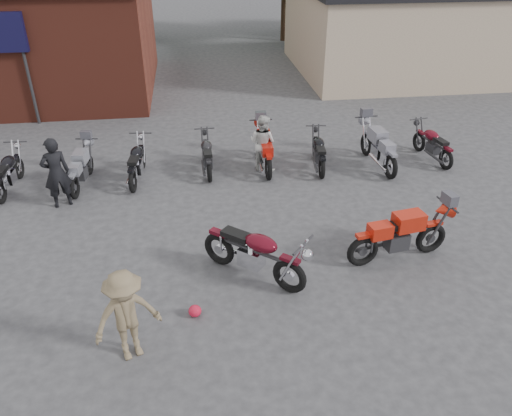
{
  "coord_description": "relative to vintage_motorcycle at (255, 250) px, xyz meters",
  "views": [
    {
      "loc": [
        -1.51,
        -7.14,
        6.07
      ],
      "look_at": [
        -0.32,
        1.66,
        0.9
      ],
      "focal_mm": 35.0,
      "sensor_mm": 36.0,
      "label": 1
    }
  ],
  "objects": [
    {
      "name": "row_bike_1",
      "position": [
        -3.94,
        4.48,
        -0.11
      ],
      "size": [
        0.81,
        1.91,
        1.08
      ],
      "primitive_type": null,
      "rotation": [
        0.0,
        0.0,
        1.47
      ],
      "color": "gray",
      "rests_on": "ground"
    },
    {
      "name": "row_bike_7",
      "position": [
        5.77,
        4.81,
        -0.11
      ],
      "size": [
        0.89,
        1.91,
        1.06
      ],
      "primitive_type": null,
      "rotation": [
        0.0,
        0.0,
        1.73
      ],
      "color": "#5B0B18",
      "rests_on": "ground"
    },
    {
      "name": "row_bike_3",
      "position": [
        -0.67,
        4.91,
        -0.12
      ],
      "size": [
        0.64,
        1.81,
        1.04
      ],
      "primitive_type": null,
      "rotation": [
        0.0,
        0.0,
        1.59
      ],
      "color": "black",
      "rests_on": "ground"
    },
    {
      "name": "stucco_building",
      "position": [
        9.0,
        14.48,
        1.1
      ],
      "size": [
        10.0,
        8.0,
        3.5
      ],
      "primitive_type": "cube",
      "color": "gray",
      "rests_on": "ground"
    },
    {
      "name": "vintage_motorcycle",
      "position": [
        0.0,
        0.0,
        0.0
      ],
      "size": [
        2.17,
        2.0,
        1.29
      ],
      "primitive_type": null,
      "rotation": [
        0.0,
        0.0,
        -0.71
      ],
      "color": "#540A17",
      "rests_on": "ground"
    },
    {
      "name": "person_dark",
      "position": [
        -4.28,
        3.44,
        0.23
      ],
      "size": [
        0.75,
        0.63,
        1.75
      ],
      "primitive_type": "imported",
      "rotation": [
        0.0,
        0.0,
        3.53
      ],
      "color": "black",
      "rests_on": "ground"
    },
    {
      "name": "row_bike_6",
      "position": [
        4.07,
        4.6,
        -0.02
      ],
      "size": [
        0.9,
        2.21,
        1.25
      ],
      "primitive_type": null,
      "rotation": [
        0.0,
        0.0,
        1.66
      ],
      "color": "gray",
      "rests_on": "ground"
    },
    {
      "name": "ground",
      "position": [
        0.5,
        -0.52,
        -0.65
      ],
      "size": [
        90.0,
        90.0,
        0.0
      ],
      "primitive_type": "plane",
      "color": "#363739"
    },
    {
      "name": "row_bike_2",
      "position": [
        -2.53,
        4.63,
        -0.09
      ],
      "size": [
        0.82,
        1.95,
        1.1
      ],
      "primitive_type": null,
      "rotation": [
        0.0,
        0.0,
        1.47
      ],
      "color": "black",
      "rests_on": "ground"
    },
    {
      "name": "person_tan",
      "position": [
        -2.2,
        -1.71,
        0.17
      ],
      "size": [
        1.2,
        0.96,
        1.62
      ],
      "primitive_type": "imported",
      "rotation": [
        0.0,
        0.0,
        0.4
      ],
      "color": "#77664A",
      "rests_on": "ground"
    },
    {
      "name": "row_bike_0",
      "position": [
        -5.73,
        4.47,
        -0.1
      ],
      "size": [
        0.71,
        1.91,
        1.09
      ],
      "primitive_type": null,
      "rotation": [
        0.0,
        0.0,
        1.52
      ],
      "color": "black",
      "rests_on": "ground"
    },
    {
      "name": "row_bike_5",
      "position": [
        2.41,
        4.71,
        -0.12
      ],
      "size": [
        0.78,
        1.86,
        1.05
      ],
      "primitive_type": null,
      "rotation": [
        0.0,
        0.0,
        1.47
      ],
      "color": "black",
      "rests_on": "ground"
    },
    {
      "name": "helmet",
      "position": [
        -1.19,
        -0.93,
        -0.54
      ],
      "size": [
        0.24,
        0.24,
        0.21
      ],
      "primitive_type": "ellipsoid",
      "rotation": [
        0.0,
        0.0,
        -0.06
      ],
      "color": "red",
      "rests_on": "ground"
    },
    {
      "name": "person_light",
      "position": [
        0.84,
        4.8,
        0.14
      ],
      "size": [
        0.97,
        0.94,
        1.57
      ],
      "primitive_type": "imported",
      "rotation": [
        0.0,
        0.0,
        2.44
      ],
      "color": "silver",
      "rests_on": "ground"
    },
    {
      "name": "row_bike_4",
      "position": [
        0.93,
        4.93,
        -0.05
      ],
      "size": [
        0.72,
        2.07,
        1.19
      ],
      "primitive_type": null,
      "rotation": [
        0.0,
        0.0,
        1.55
      ],
      "color": "#B61A0F",
      "rests_on": "ground"
    },
    {
      "name": "sportbike",
      "position": [
        2.99,
        0.25,
        -0.02
      ],
      "size": [
        2.24,
        1.06,
        1.25
      ],
      "primitive_type": null,
      "rotation": [
        0.0,
        0.0,
        0.17
      ],
      "color": "red",
      "rests_on": "ground"
    }
  ]
}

